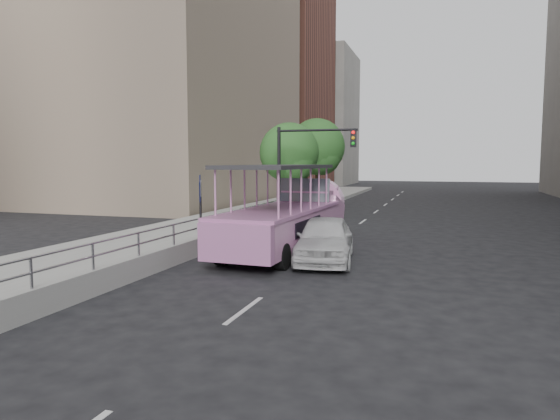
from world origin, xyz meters
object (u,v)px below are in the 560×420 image
at_px(street_tree_near, 291,155).
at_px(street_tree_far, 318,149).
at_px(duck_boat, 290,218).
at_px(parking_sign, 201,206).
at_px(traffic_signal, 301,160).
at_px(car, 325,239).

height_order(street_tree_near, street_tree_far, street_tree_far).
distance_m(street_tree_near, street_tree_far, 6.02).
bearing_deg(duck_boat, parking_sign, -136.62).
bearing_deg(parking_sign, street_tree_far, 90.33).
distance_m(traffic_signal, street_tree_far, 9.57).
distance_m(traffic_signal, street_tree_near, 3.80).
relative_size(street_tree_near, street_tree_far, 0.89).
distance_m(duck_boat, traffic_signal, 6.85).
bearing_deg(street_tree_near, traffic_signal, -65.02).
height_order(car, street_tree_near, street_tree_near).
height_order(traffic_signal, street_tree_near, street_tree_near).
bearing_deg(street_tree_far, street_tree_near, -91.91).
bearing_deg(street_tree_far, duck_boat, -80.25).
xyz_separation_m(street_tree_near, street_tree_far, (0.20, 6.00, 0.49)).
xyz_separation_m(parking_sign, street_tree_far, (-0.10, 18.21, 2.48)).
distance_m(duck_boat, street_tree_near, 10.50).
relative_size(duck_boat, traffic_signal, 1.92).
xyz_separation_m(car, parking_sign, (-4.50, -0.33, 1.04)).
xyz_separation_m(duck_boat, street_tree_near, (-2.91, 9.75, 2.60)).
bearing_deg(car, parking_sign, 175.76).
bearing_deg(street_tree_far, car, -75.56).
height_order(duck_boat, traffic_signal, traffic_signal).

